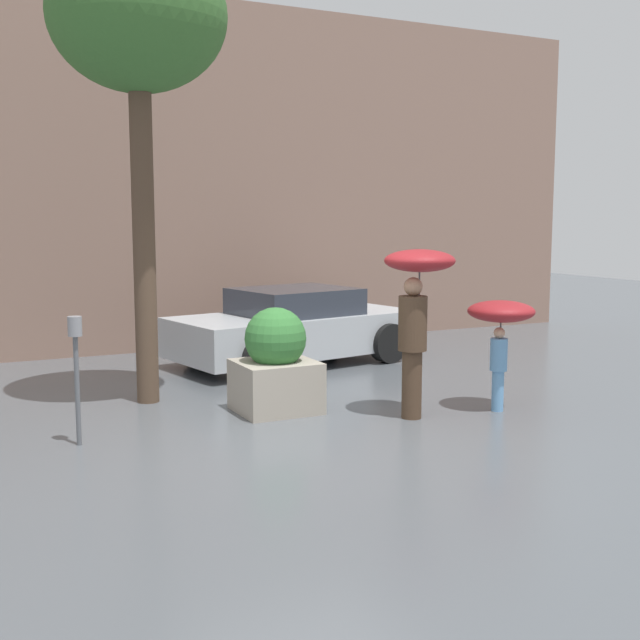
% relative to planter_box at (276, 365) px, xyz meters
% --- Properties ---
extents(ground_plane, '(40.00, 40.00, 0.00)m').
position_rel_planter_box_xyz_m(ground_plane, '(-0.40, -1.50, -0.56)').
color(ground_plane, '#51565B').
extents(building_facade, '(18.00, 0.30, 6.00)m').
position_rel_planter_box_xyz_m(building_facade, '(-0.40, 5.00, 2.44)').
color(building_facade, '#8C6B5B').
rests_on(building_facade, ground).
extents(planter_box, '(0.92, 0.86, 1.25)m').
position_rel_planter_box_xyz_m(planter_box, '(0.00, 0.00, 0.00)').
color(planter_box, '#9E9384').
rests_on(planter_box, ground).
extents(person_adult, '(0.81, 0.81, 1.94)m').
position_rel_planter_box_xyz_m(person_adult, '(1.35, -0.95, 0.87)').
color(person_adult, '#473323').
rests_on(person_adult, ground).
extents(person_child, '(0.80, 0.80, 1.32)m').
position_rel_planter_box_xyz_m(person_child, '(2.44, -1.10, 0.53)').
color(person_child, '#669ED1').
rests_on(person_child, ground).
extents(parked_car_near, '(4.13, 2.49, 1.19)m').
position_rel_planter_box_xyz_m(parked_car_near, '(1.53, 2.81, 0.00)').
color(parked_car_near, '#B7BCC1').
rests_on(parked_car_near, ground).
extents(street_tree, '(2.12, 2.12, 5.57)m').
position_rel_planter_box_xyz_m(street_tree, '(-1.24, 1.16, 4.01)').
color(street_tree, brown).
rests_on(street_tree, ground).
extents(parking_meter, '(0.14, 0.14, 1.32)m').
position_rel_planter_box_xyz_m(parking_meter, '(-2.36, -0.43, 0.38)').
color(parking_meter, '#595B60').
rests_on(parking_meter, ground).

